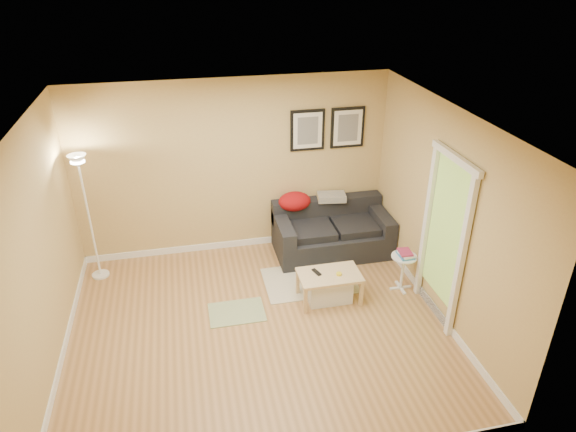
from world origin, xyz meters
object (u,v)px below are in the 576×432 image
object	(u,v)px
coffee_table	(329,287)
floor_lamp	(90,222)
sofa	(333,230)
storage_bin	(328,287)
side_table	(402,272)
book_stack	(406,254)

from	to	relation	value
coffee_table	floor_lamp	size ratio (longest dim) A/B	0.44
sofa	coffee_table	bearing A→B (deg)	-108.56
sofa	floor_lamp	distance (m)	3.42
sofa	coffee_table	distance (m)	1.22
storage_bin	side_table	distance (m)	1.03
side_table	book_stack	world-z (taller)	book_stack
sofa	side_table	world-z (taller)	sofa
sofa	side_table	bearing A→B (deg)	-60.35
coffee_table	storage_bin	bearing A→B (deg)	108.47
side_table	sofa	bearing A→B (deg)	119.65
side_table	floor_lamp	world-z (taller)	floor_lamp
coffee_table	side_table	xyz separation A→B (m)	(1.03, 0.02, 0.06)
book_stack	floor_lamp	bearing A→B (deg)	152.47
book_stack	floor_lamp	world-z (taller)	floor_lamp
storage_bin	floor_lamp	xyz separation A→B (m)	(-2.99, 1.19, 0.68)
storage_bin	book_stack	distance (m)	1.11
sofa	floor_lamp	xyz separation A→B (m)	(-3.38, 0.07, 0.49)
storage_bin	book_stack	bearing A→B (deg)	-0.55
coffee_table	side_table	size ratio (longest dim) A/B	1.54
coffee_table	floor_lamp	world-z (taller)	floor_lamp
storage_bin	book_stack	xyz separation A→B (m)	(1.04, -0.01, 0.38)
book_stack	coffee_table	bearing A→B (deg)	170.22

